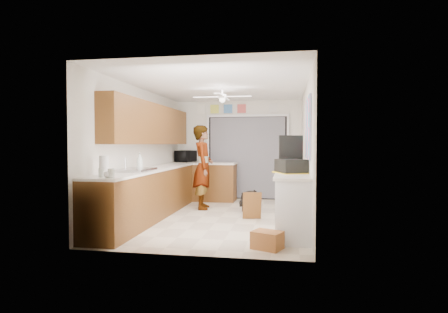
{
  "coord_description": "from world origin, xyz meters",
  "views": [
    {
      "loc": [
        1.27,
        -7.02,
        1.41
      ],
      "look_at": [
        0.0,
        0.4,
        1.15
      ],
      "focal_mm": 30.0,
      "sensor_mm": 36.0,
      "label": 1
    }
  ],
  "objects_px": {
    "cup": "(108,175)",
    "cardboard_box": "(267,240)",
    "suitcase": "(291,166)",
    "man": "(203,167)",
    "paper_towel_roll": "(104,166)",
    "navy_crate": "(267,239)",
    "soap_bottle": "(140,161)",
    "microwave": "(186,156)",
    "dog": "(249,200)"
  },
  "relations": [
    {
      "from": "cardboard_box",
      "to": "navy_crate",
      "type": "relative_size",
      "value": 1.2
    },
    {
      "from": "cardboard_box",
      "to": "dog",
      "type": "bearing_deg",
      "value": 100.72
    },
    {
      "from": "navy_crate",
      "to": "dog",
      "type": "distance_m",
      "value": 2.72
    },
    {
      "from": "cup",
      "to": "paper_towel_roll",
      "type": "distance_m",
      "value": 0.32
    },
    {
      "from": "cardboard_box",
      "to": "navy_crate",
      "type": "distance_m",
      "value": 0.13
    },
    {
      "from": "microwave",
      "to": "dog",
      "type": "bearing_deg",
      "value": -113.83
    },
    {
      "from": "man",
      "to": "cup",
      "type": "bearing_deg",
      "value": 158.35
    },
    {
      "from": "suitcase",
      "to": "cardboard_box",
      "type": "height_order",
      "value": "suitcase"
    },
    {
      "from": "soap_bottle",
      "to": "cardboard_box",
      "type": "relative_size",
      "value": 0.82
    },
    {
      "from": "navy_crate",
      "to": "man",
      "type": "bearing_deg",
      "value": 119.19
    },
    {
      "from": "cup",
      "to": "dog",
      "type": "xyz_separation_m",
      "value": [
        1.64,
        3.01,
        -0.76
      ]
    },
    {
      "from": "suitcase",
      "to": "man",
      "type": "relative_size",
      "value": 0.28
    },
    {
      "from": "microwave",
      "to": "paper_towel_roll",
      "type": "height_order",
      "value": "paper_towel_roll"
    },
    {
      "from": "man",
      "to": "dog",
      "type": "xyz_separation_m",
      "value": [
        1.01,
        -0.08,
        -0.68
      ]
    },
    {
      "from": "cup",
      "to": "cardboard_box",
      "type": "distance_m",
      "value": 2.34
    },
    {
      "from": "microwave",
      "to": "cardboard_box",
      "type": "xyz_separation_m",
      "value": [
        2.3,
        -4.24,
        -0.97
      ]
    },
    {
      "from": "cup",
      "to": "dog",
      "type": "relative_size",
      "value": 0.19
    },
    {
      "from": "suitcase",
      "to": "navy_crate",
      "type": "height_order",
      "value": "suitcase"
    },
    {
      "from": "cardboard_box",
      "to": "dog",
      "type": "height_order",
      "value": "dog"
    },
    {
      "from": "paper_towel_roll",
      "to": "suitcase",
      "type": "xyz_separation_m",
      "value": [
        2.67,
        1.08,
        -0.04
      ]
    },
    {
      "from": "paper_towel_roll",
      "to": "man",
      "type": "distance_m",
      "value": 2.97
    },
    {
      "from": "soap_bottle",
      "to": "cardboard_box",
      "type": "height_order",
      "value": "soap_bottle"
    },
    {
      "from": "cup",
      "to": "suitcase",
      "type": "xyz_separation_m",
      "value": [
        2.48,
        1.32,
        0.07
      ]
    },
    {
      "from": "cup",
      "to": "paper_towel_roll",
      "type": "xyz_separation_m",
      "value": [
        -0.18,
        0.24,
        0.11
      ]
    },
    {
      "from": "soap_bottle",
      "to": "navy_crate",
      "type": "distance_m",
      "value": 2.84
    },
    {
      "from": "man",
      "to": "cardboard_box",
      "type": "bearing_deg",
      "value": -161.99
    },
    {
      "from": "suitcase",
      "to": "dog",
      "type": "bearing_deg",
      "value": 94.9
    },
    {
      "from": "cup",
      "to": "suitcase",
      "type": "relative_size",
      "value": 0.21
    },
    {
      "from": "paper_towel_roll",
      "to": "navy_crate",
      "type": "distance_m",
      "value": 2.55
    },
    {
      "from": "suitcase",
      "to": "dog",
      "type": "relative_size",
      "value": 0.9
    },
    {
      "from": "paper_towel_roll",
      "to": "navy_crate",
      "type": "relative_size",
      "value": 0.94
    },
    {
      "from": "paper_towel_roll",
      "to": "cup",
      "type": "bearing_deg",
      "value": -53.13
    },
    {
      "from": "cup",
      "to": "man",
      "type": "xyz_separation_m",
      "value": [
        0.63,
        3.09,
        -0.08
      ]
    },
    {
      "from": "soap_bottle",
      "to": "cup",
      "type": "relative_size",
      "value": 2.84
    },
    {
      "from": "microwave",
      "to": "man",
      "type": "height_order",
      "value": "man"
    },
    {
      "from": "paper_towel_roll",
      "to": "man",
      "type": "relative_size",
      "value": 0.17
    },
    {
      "from": "suitcase",
      "to": "man",
      "type": "distance_m",
      "value": 2.57
    },
    {
      "from": "soap_bottle",
      "to": "suitcase",
      "type": "bearing_deg",
      "value": -5.54
    },
    {
      "from": "cup",
      "to": "cardboard_box",
      "type": "height_order",
      "value": "cup"
    },
    {
      "from": "microwave",
      "to": "suitcase",
      "type": "xyz_separation_m",
      "value": [
        2.62,
        -3.14,
        -0.04
      ]
    },
    {
      "from": "suitcase",
      "to": "cup",
      "type": "bearing_deg",
      "value": -173.61
    },
    {
      "from": "soap_bottle",
      "to": "man",
      "type": "distance_m",
      "value": 1.73
    },
    {
      "from": "paper_towel_roll",
      "to": "suitcase",
      "type": "distance_m",
      "value": 2.88
    },
    {
      "from": "cup",
      "to": "man",
      "type": "relative_size",
      "value": 0.06
    },
    {
      "from": "cardboard_box",
      "to": "navy_crate",
      "type": "height_order",
      "value": "cardboard_box"
    },
    {
      "from": "cup",
      "to": "navy_crate",
      "type": "bearing_deg",
      "value": 9.05
    },
    {
      "from": "suitcase",
      "to": "navy_crate",
      "type": "distance_m",
      "value": 1.4
    },
    {
      "from": "microwave",
      "to": "dog",
      "type": "height_order",
      "value": "microwave"
    },
    {
      "from": "navy_crate",
      "to": "soap_bottle",
      "type": "bearing_deg",
      "value": 152.3
    },
    {
      "from": "microwave",
      "to": "suitcase",
      "type": "height_order",
      "value": "microwave"
    }
  ]
}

